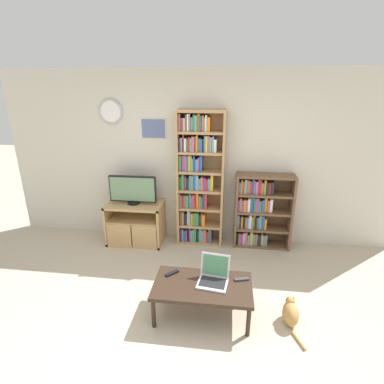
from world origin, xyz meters
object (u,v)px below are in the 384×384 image
at_px(tv_stand, 135,223).
at_px(bookshelf_short, 258,211).
at_px(television, 133,190).
at_px(remote_far_from_laptop, 172,273).
at_px(remote_near_laptop, 242,279).
at_px(laptop, 214,276).
at_px(coffee_table, 203,288).
at_px(bookshelf_tall, 198,181).
at_px(cat, 290,313).

bearing_deg(tv_stand, bookshelf_short, 4.34).
distance_m(television, remote_far_from_laptop, 1.65).
distance_m(tv_stand, remote_near_laptop, 2.09).
bearing_deg(television, laptop, -47.02).
height_order(tv_stand, coffee_table, tv_stand).
height_order(television, bookshelf_tall, bookshelf_tall).
bearing_deg(cat, remote_near_laptop, 165.21).
distance_m(coffee_table, remote_near_laptop, 0.43).
relative_size(coffee_table, laptop, 2.98).
bearing_deg(bookshelf_tall, coffee_table, -82.07).
height_order(tv_stand, remote_far_from_laptop, tv_stand).
relative_size(bookshelf_short, remote_near_laptop, 6.92).
height_order(television, coffee_table, television).
bearing_deg(cat, bookshelf_tall, 126.05).
height_order(tv_stand, bookshelf_tall, bookshelf_tall).
bearing_deg(remote_near_laptop, tv_stand, -145.24).
distance_m(bookshelf_tall, remote_near_laptop, 1.72).
bearing_deg(tv_stand, cat, -34.97).
bearing_deg(laptop, television, 140.73).
distance_m(bookshelf_short, laptop, 1.65).
bearing_deg(coffee_table, remote_far_from_laptop, 157.66).
height_order(bookshelf_tall, remote_far_from_laptop, bookshelf_tall).
bearing_deg(coffee_table, laptop, 34.08).
relative_size(bookshelf_short, laptop, 3.29).
bearing_deg(remote_near_laptop, bookshelf_short, 153.77).
xyz_separation_m(television, bookshelf_short, (1.90, 0.13, -0.30)).
height_order(remote_near_laptop, remote_far_from_laptop, same).
xyz_separation_m(coffee_table, remote_far_from_laptop, (-0.36, 0.15, 0.05)).
bearing_deg(remote_near_laptop, coffee_table, -87.84).
height_order(bookshelf_tall, coffee_table, bookshelf_tall).
bearing_deg(bookshelf_short, tv_stand, -175.66).
relative_size(remote_near_laptop, cat, 0.34).
distance_m(bookshelf_short, coffee_table, 1.77).
relative_size(bookshelf_tall, coffee_table, 1.97).
distance_m(laptop, remote_far_from_laptop, 0.48).
relative_size(bookshelf_tall, remote_near_laptop, 12.32).
xyz_separation_m(coffee_table, laptop, (0.11, 0.08, 0.11)).
bearing_deg(television, cat, -35.11).
relative_size(television, bookshelf_short, 0.63).
xyz_separation_m(bookshelf_tall, bookshelf_short, (0.92, 0.00, -0.44)).
relative_size(remote_near_laptop, remote_far_from_laptop, 1.14).
bearing_deg(bookshelf_tall, laptop, -77.65).
relative_size(television, cat, 1.47).
bearing_deg(laptop, tv_stand, 140.81).
bearing_deg(bookshelf_tall, television, -172.78).
xyz_separation_m(tv_stand, coffee_table, (1.19, -1.47, 0.02)).
height_order(bookshelf_tall, bookshelf_short, bookshelf_tall).
bearing_deg(remote_far_from_laptop, remote_near_laptop, 44.36).
relative_size(laptop, remote_near_laptop, 2.10).
height_order(tv_stand, bookshelf_short, bookshelf_short).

